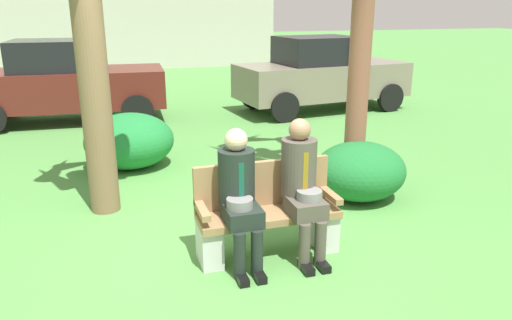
# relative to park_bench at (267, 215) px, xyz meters

# --- Properties ---
(ground_plane) EXTENTS (80.00, 80.00, 0.00)m
(ground_plane) POSITION_rel_park_bench_xyz_m (-0.36, 0.12, -0.40)
(ground_plane) COLOR #4F8E42
(park_bench) EXTENTS (1.37, 0.44, 0.90)m
(park_bench) POSITION_rel_park_bench_xyz_m (0.00, 0.00, 0.00)
(park_bench) COLOR #99754C
(park_bench) RESTS_ON ground
(seated_man_left) EXTENTS (0.34, 0.72, 1.29)m
(seated_man_left) POSITION_rel_park_bench_xyz_m (-0.31, -0.13, 0.32)
(seated_man_left) COLOR #1E2823
(seated_man_left) RESTS_ON ground
(seated_man_right) EXTENTS (0.34, 0.72, 1.34)m
(seated_man_right) POSITION_rel_park_bench_xyz_m (0.31, -0.12, 0.35)
(seated_man_right) COLOR #4C473D
(seated_man_right) RESTS_ON ground
(shrub_near_bench) EXTENTS (1.32, 1.21, 0.82)m
(shrub_near_bench) POSITION_rel_park_bench_xyz_m (-1.11, 3.14, 0.02)
(shrub_near_bench) COLOR #207B36
(shrub_near_bench) RESTS_ON ground
(shrub_mid_lawn) EXTENTS (1.16, 1.06, 0.72)m
(shrub_mid_lawn) POSITION_rel_park_bench_xyz_m (1.56, 1.00, -0.03)
(shrub_mid_lawn) COLOR #1D6C2F
(shrub_mid_lawn) RESTS_ON ground
(parked_car_near) EXTENTS (3.97, 1.86, 1.68)m
(parked_car_near) POSITION_rel_park_bench_xyz_m (-2.16, 6.65, 0.44)
(parked_car_near) COLOR #591E19
(parked_car_near) RESTS_ON ground
(parked_car_far) EXTENTS (4.06, 2.08, 1.68)m
(parked_car_far) POSITION_rel_park_bench_xyz_m (3.37, 6.17, 0.44)
(parked_car_far) COLOR slate
(parked_car_far) RESTS_ON ground
(street_lamp) EXTENTS (0.24, 0.24, 3.68)m
(street_lamp) POSITION_rel_park_bench_xyz_m (4.01, 5.21, 1.85)
(street_lamp) COLOR black
(street_lamp) RESTS_ON ground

